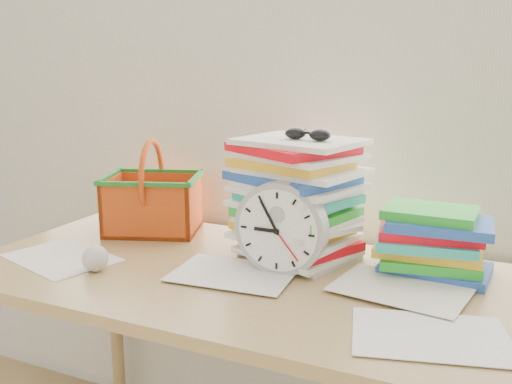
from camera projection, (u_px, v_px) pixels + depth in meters
The scene contains 9 objects.
curtain at pixel (297, 48), 1.64m from camera, with size 2.40×0.01×2.50m, color silver.
desk at pixel (240, 300), 1.44m from camera, with size 1.40×0.70×0.75m.
paper_stack at pixel (296, 199), 1.50m from camera, with size 0.32×0.26×0.32m, color white, non-canonical shape.
clock at pixel (281, 228), 1.39m from camera, with size 0.23×0.23×0.05m, color #9E9FA2.
sunglasses at pixel (307, 134), 1.43m from camera, with size 0.14×0.12×0.03m, color black, non-canonical shape.
book_stack at pixel (434, 241), 1.40m from camera, with size 0.27×0.21×0.16m, color white, non-canonical shape.
basket at pixel (152, 187), 1.74m from camera, with size 0.28×0.22×0.28m, color #E15515, non-canonical shape.
crumpled_ball at pixel (95, 258), 1.42m from camera, with size 0.07×0.07×0.07m, color silver.
scattered_papers at pixel (239, 269), 1.42m from camera, with size 1.26×0.42×0.02m, color white, non-canonical shape.
Camera 1 is at (0.61, 0.40, 1.26)m, focal length 40.00 mm.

